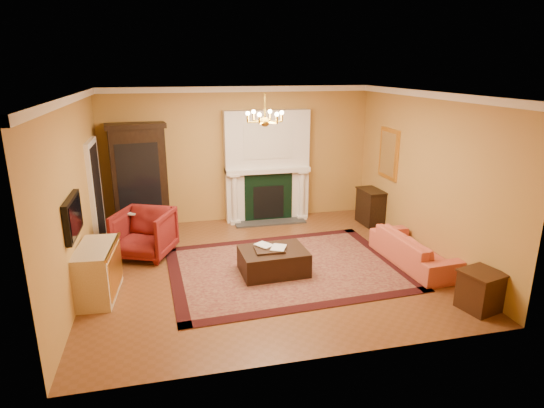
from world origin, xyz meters
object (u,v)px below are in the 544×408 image
object	(u,v)px
leather_ottoman	(273,261)
end_table	(480,291)
wingback_armchair	(144,231)
pedestal_table	(134,226)
commode	(97,272)
console_table	(370,208)
china_cabinet	(140,180)
coral_sofa	(415,244)

from	to	relation	value
leather_ottoman	end_table	bearing A→B (deg)	-37.88
wingback_armchair	pedestal_table	bearing A→B (deg)	136.34
commode	console_table	size ratio (longest dim) A/B	1.44
china_cabinet	leather_ottoman	xyz separation A→B (m)	(2.25, -2.79, -0.88)
wingback_armchair	coral_sofa	xyz separation A→B (m)	(4.69, -1.46, -0.11)
china_cabinet	wingback_armchair	world-z (taller)	china_cabinet
wingback_armchair	console_table	distance (m)	4.92
coral_sofa	console_table	distance (m)	2.21
coral_sofa	wingback_armchair	bearing A→B (deg)	68.95
pedestal_table	wingback_armchair	bearing A→B (deg)	-67.12
end_table	console_table	distance (m)	3.86
coral_sofa	leather_ottoman	size ratio (longest dim) A/B	1.73
coral_sofa	leather_ottoman	bearing A→B (deg)	81.71
pedestal_table	end_table	size ratio (longest dim) A/B	1.33
commode	wingback_armchair	bearing A→B (deg)	70.21
commode	china_cabinet	bearing A→B (deg)	83.83
console_table	leather_ottoman	world-z (taller)	console_table
wingback_armchair	end_table	size ratio (longest dim) A/B	1.73
leather_ottoman	coral_sofa	bearing A→B (deg)	-7.38
china_cabinet	end_table	bearing A→B (deg)	-51.21
pedestal_table	end_table	distance (m)	6.19
commode	leather_ottoman	size ratio (longest dim) A/B	0.99
console_table	wingback_armchair	bearing A→B (deg)	-175.21
pedestal_table	coral_sofa	size ratio (longest dim) A/B	0.39
coral_sofa	end_table	size ratio (longest dim) A/B	3.39
leather_ottoman	commode	bearing A→B (deg)	-179.05
china_cabinet	coral_sofa	world-z (taller)	china_cabinet
china_cabinet	pedestal_table	bearing A→B (deg)	-104.35
china_cabinet	commode	size ratio (longest dim) A/B	2.01
china_cabinet	console_table	size ratio (longest dim) A/B	2.88
china_cabinet	end_table	world-z (taller)	china_cabinet
console_table	end_table	bearing A→B (deg)	-94.76
china_cabinet	pedestal_table	distance (m)	1.22
china_cabinet	console_table	xyz separation A→B (m)	(4.96, -0.79, -0.72)
end_table	coral_sofa	bearing A→B (deg)	93.83
china_cabinet	console_table	world-z (taller)	china_cabinet
china_cabinet	wingback_armchair	size ratio (longest dim) A/B	2.25
console_table	pedestal_table	bearing A→B (deg)	178.75
pedestal_table	leather_ottoman	world-z (taller)	pedestal_table
console_table	leather_ottoman	xyz separation A→B (m)	(-2.71, -2.00, -0.16)
wingback_armchair	pedestal_table	size ratio (longest dim) A/B	1.30
pedestal_table	console_table	world-z (taller)	console_table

